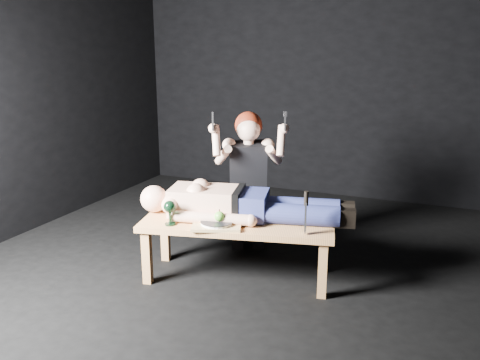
# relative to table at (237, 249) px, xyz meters

# --- Properties ---
(ground) EXTENTS (5.00, 5.00, 0.00)m
(ground) POSITION_rel_table_xyz_m (0.28, -0.01, -0.23)
(ground) COLOR black
(ground) RESTS_ON ground
(back_wall) EXTENTS (5.00, 0.00, 5.00)m
(back_wall) POSITION_rel_table_xyz_m (0.28, 2.49, 1.27)
(back_wall) COLOR black
(back_wall) RESTS_ON ground
(table) EXTENTS (1.49, 0.83, 0.45)m
(table) POSITION_rel_table_xyz_m (0.00, 0.00, 0.00)
(table) COLOR tan
(table) RESTS_ON ground
(lying_man) EXTENTS (1.49, 0.74, 0.27)m
(lying_man) POSITION_rel_table_xyz_m (0.02, 0.09, 0.36)
(lying_man) COLOR #DCAB8E
(lying_man) RESTS_ON table
(kneeling_woman) EXTENTS (0.89, 0.93, 1.24)m
(kneeling_woman) POSITION_rel_table_xyz_m (-0.13, 0.53, 0.39)
(kneeling_woman) COLOR black
(kneeling_woman) RESTS_ON ground
(serving_tray) EXTENTS (0.41, 0.35, 0.02)m
(serving_tray) POSITION_rel_table_xyz_m (-0.09, -0.17, 0.24)
(serving_tray) COLOR tan
(serving_tray) RESTS_ON table
(plate) EXTENTS (0.30, 0.30, 0.02)m
(plate) POSITION_rel_table_xyz_m (-0.09, -0.17, 0.25)
(plate) COLOR white
(plate) RESTS_ON serving_tray
(apple) EXTENTS (0.08, 0.08, 0.08)m
(apple) POSITION_rel_table_xyz_m (-0.07, -0.16, 0.30)
(apple) COLOR green
(apple) RESTS_ON plate
(goblet) EXTENTS (0.11, 0.11, 0.18)m
(goblet) POSITION_rel_table_xyz_m (-0.41, -0.27, 0.32)
(goblet) COLOR black
(goblet) RESTS_ON table
(fork_flat) EXTENTS (0.07, 0.14, 0.01)m
(fork_flat) POSITION_rel_table_xyz_m (-0.25, -0.20, 0.23)
(fork_flat) COLOR #B2B2B7
(fork_flat) RESTS_ON table
(knife_flat) EXTENTS (0.07, 0.14, 0.01)m
(knife_flat) POSITION_rel_table_xyz_m (0.06, -0.14, 0.23)
(knife_flat) COLOR #B2B2B7
(knife_flat) RESTS_ON table
(spoon_flat) EXTENTS (0.12, 0.11, 0.01)m
(spoon_flat) POSITION_rel_table_xyz_m (0.02, -0.07, 0.23)
(spoon_flat) COLOR #B2B2B7
(spoon_flat) RESTS_ON table
(carving_knife) EXTENTS (0.05, 0.05, 0.31)m
(carving_knife) POSITION_rel_table_xyz_m (0.54, -0.07, 0.38)
(carving_knife) COLOR #B2B2B7
(carving_knife) RESTS_ON table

